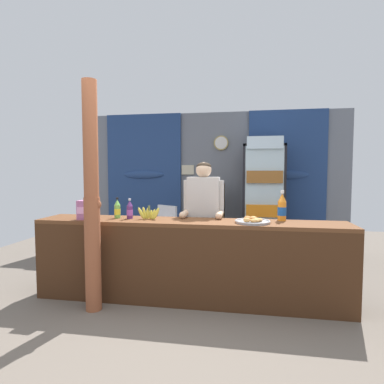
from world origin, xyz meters
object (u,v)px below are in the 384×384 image
Objects in this scene: timber_post at (92,202)px; bottle_shelf_rack at (211,216)px; stall_counter at (187,254)px; soda_bottle_orange_soda at (282,208)px; plastic_lawn_chair at (162,227)px; soda_bottle_lime_soda at (117,209)px; drink_fridge at (263,192)px; banana_bunch at (149,214)px; soda_bottle_grape_soda at (130,210)px; snack_box_wafer at (87,210)px; shopkeeper at (203,210)px; pastry_tray at (252,221)px.

bottle_shelf_rack is (0.96, 2.60, -0.49)m from timber_post.
soda_bottle_orange_soda is at bearing 15.02° from stall_counter.
soda_bottle_lime_soda is (-0.09, -1.68, 0.51)m from plastic_lawn_chair.
drink_fridge is at bearing 92.87° from soda_bottle_orange_soda.
timber_post is at bearing -163.65° from soda_bottle_orange_soda.
stall_counter is at bearing -90.34° from bottle_shelf_rack.
banana_bunch is (0.47, 0.43, -0.17)m from timber_post.
timber_post is 2.04m from soda_bottle_orange_soda.
soda_bottle_lime_soda is at bearing 79.69° from timber_post.
soda_bottle_grape_soda is at bearing -87.55° from plastic_lawn_chair.
bottle_shelf_rack is (0.01, 2.30, 0.09)m from stall_counter.
plastic_lawn_chair is at bearing 86.99° from soda_bottle_lime_soda.
bottle_shelf_rack reaches higher than soda_bottle_grape_soda.
soda_bottle_lime_soda is (-1.78, -1.99, -0.09)m from drink_fridge.
soda_bottle_grape_soda is 0.23m from banana_bunch.
snack_box_wafer is at bearing -162.54° from soda_bottle_grape_soda.
shopkeeper is at bearing 19.73° from soda_bottle_lime_soda.
stall_counter is 1.46× the size of timber_post.
soda_bottle_orange_soda is at bearing -63.73° from bottle_shelf_rack.
banana_bunch is at bearing -174.37° from soda_bottle_orange_soda.
drink_fridge is 2.67m from soda_bottle_lime_soda.
soda_bottle_grape_soda is at bearing -108.19° from bottle_shelf_rack.
drink_fridge reaches higher than pastry_tray.
plastic_lawn_chair is 3.11× the size of banana_bunch.
timber_post is 1.33m from shopkeeper.
snack_box_wafer is at bearing 125.43° from timber_post.
timber_post is at bearing -119.38° from soda_bottle_grape_soda.
shopkeeper is at bearing 32.72° from banana_bunch.
shopkeeper is (0.11, 0.50, 0.42)m from stall_counter.
timber_post is 1.18× the size of drink_fridge.
snack_box_wafer reaches higher than plastic_lawn_chair.
stall_counter is 0.79m from pastry_tray.
bottle_shelf_rack is 5.10× the size of soda_bottle_lime_soda.
drink_fridge is (0.92, 2.14, 0.54)m from stall_counter.
soda_bottle_lime_soda is at bearing 29.47° from snack_box_wafer.
soda_bottle_orange_soda is 0.91× the size of pastry_tray.
plastic_lawn_chair is at bearing 138.95° from soda_bottle_orange_soda.
soda_bottle_orange_soda is (0.09, -1.87, -0.05)m from drink_fridge.
bottle_shelf_rack is 0.93m from plastic_lawn_chair.
soda_bottle_lime_soda is at bearing 169.98° from stall_counter.
timber_post reaches higher than soda_bottle_grape_soda.
soda_bottle_orange_soda is (1.00, -2.03, 0.40)m from bottle_shelf_rack.
soda_bottle_lime_soda is 0.33m from snack_box_wafer.
soda_bottle_lime_soda is (-0.87, -2.15, 0.36)m from bottle_shelf_rack.
bottle_shelf_rack is at bearing 116.27° from soda_bottle_orange_soda.
timber_post reaches higher than banana_bunch.
drink_fridge is at bearing 55.33° from banana_bunch.
pastry_tray reaches higher than stall_counter.
bottle_shelf_rack is at bearing 89.66° from stall_counter.
pastry_tray is (0.68, -2.24, 0.28)m from bottle_shelf_rack.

